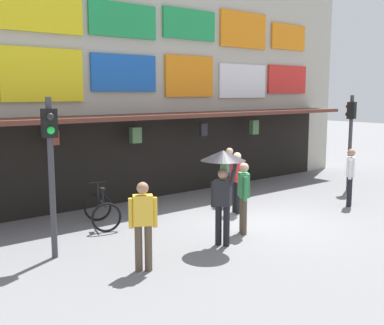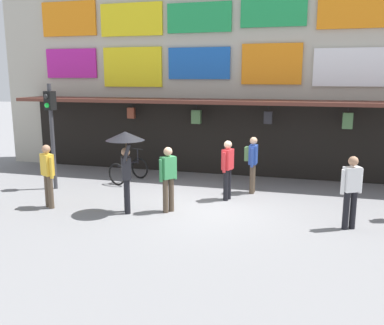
{
  "view_description": "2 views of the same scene",
  "coord_description": "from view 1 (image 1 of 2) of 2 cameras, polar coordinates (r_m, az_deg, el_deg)",
  "views": [
    {
      "loc": [
        -8.66,
        -8.14,
        3.28
      ],
      "look_at": [
        -1.17,
        0.93,
        1.55
      ],
      "focal_mm": 44.4,
      "sensor_mm": 36.0,
      "label": 1
    },
    {
      "loc": [
        2.49,
        -10.3,
        3.39
      ],
      "look_at": [
        -0.5,
        0.44,
        1.11
      ],
      "focal_mm": 39.21,
      "sensor_mm": 36.0,
      "label": 2
    }
  ],
  "objects": [
    {
      "name": "traffic_light_near",
      "position": [
        9.63,
        -16.63,
        1.22
      ],
      "size": [
        0.32,
        0.35,
        3.2
      ],
      "color": "#38383D",
      "rests_on": "ground"
    },
    {
      "name": "pedestrian_in_purple",
      "position": [
        11.14,
        6.21,
        -3.76
      ],
      "size": [
        0.39,
        0.45,
        1.68
      ],
      "color": "brown",
      "rests_on": "ground"
    },
    {
      "name": "pedestrian_in_white",
      "position": [
        14.03,
        4.42,
        -1.07
      ],
      "size": [
        0.36,
        0.53,
        1.68
      ],
      "color": "brown",
      "rests_on": "ground"
    },
    {
      "name": "pedestrian_with_umbrella",
      "position": [
        10.08,
        3.74,
        -0.99
      ],
      "size": [
        0.96,
        0.96,
        2.08
      ],
      "color": "black",
      "rests_on": "ground"
    },
    {
      "name": "bicycle_parked",
      "position": [
        11.98,
        -10.77,
        -5.71
      ],
      "size": [
        1.04,
        1.32,
        1.05
      ],
      "color": "black",
      "rests_on": "ground"
    },
    {
      "name": "ground_plane",
      "position": [
        12.33,
        7.0,
        -7.11
      ],
      "size": [
        80.0,
        80.0,
        0.0
      ],
      "primitive_type": "plane",
      "color": "slate"
    },
    {
      "name": "pedestrian_in_black",
      "position": [
        8.8,
        -5.89,
        -7.04
      ],
      "size": [
        0.47,
        0.37,
        1.68
      ],
      "color": "brown",
      "rests_on": "ground"
    },
    {
      "name": "pedestrian_in_blue",
      "position": [
        14.48,
        18.48,
        -1.33
      ],
      "size": [
        0.47,
        0.37,
        1.68
      ],
      "color": "black",
      "rests_on": "ground"
    },
    {
      "name": "shopfront",
      "position": [
        15.39,
        -5.39,
        10.89
      ],
      "size": [
        18.0,
        2.6,
        8.0
      ],
      "color": "#B2AD9E",
      "rests_on": "ground"
    },
    {
      "name": "pedestrian_in_red",
      "position": [
        13.01,
        5.4,
        -1.98
      ],
      "size": [
        0.3,
        0.52,
        1.68
      ],
      "color": "black",
      "rests_on": "ground"
    },
    {
      "name": "traffic_light_far",
      "position": [
        16.73,
        18.51,
        4.04
      ],
      "size": [
        0.33,
        0.35,
        3.2
      ],
      "color": "#38383D",
      "rests_on": "ground"
    }
  ]
}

